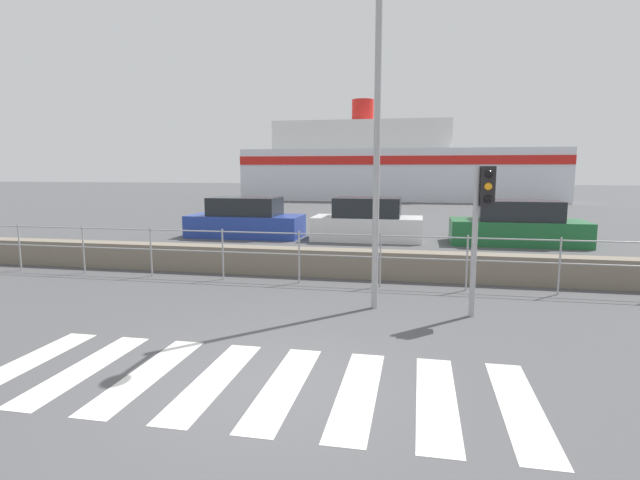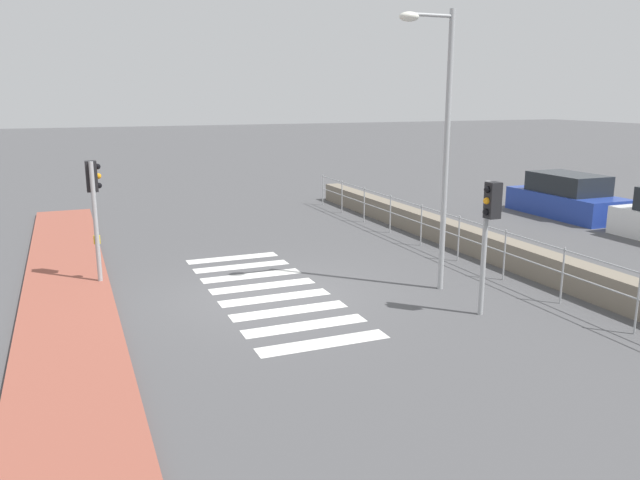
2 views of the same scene
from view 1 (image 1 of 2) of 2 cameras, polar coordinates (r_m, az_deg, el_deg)
name	(u,v)px [view 1 (image 1 of 2)]	position (r m, az deg, el deg)	size (l,w,h in m)	color
ground_plane	(269,384)	(6.33, -5.84, -16.11)	(160.00, 160.00, 0.00)	#4C4C4F
crosswalk	(248,382)	(6.41, -8.21, -15.80)	(6.75, 2.40, 0.01)	silver
seawall	(345,263)	(12.09, 2.84, -2.66)	(22.55, 0.55, 0.66)	slate
harbor_fence	(339,250)	(11.16, 2.19, -1.17)	(20.33, 0.04, 1.20)	#9EA0A3
traffic_light_far	(483,207)	(9.01, 18.09, 3.59)	(0.34, 0.32, 2.64)	#9EA0A3
streetlamp	(376,105)	(8.99, 6.46, 15.11)	(0.32, 1.27, 5.92)	#9EA0A3
ferry_boat	(391,167)	(42.31, 8.15, 8.29)	(25.48, 6.16, 8.23)	silver
parked_car_blue	(246,220)	(19.32, -8.50, 2.28)	(4.32, 1.87, 1.52)	#233D9E
parked_car_white	(367,222)	(18.29, 5.42, 2.06)	(3.96, 1.78, 1.56)	silver
parked_car_green	(517,226)	(18.50, 21.63, 1.54)	(4.48, 1.89, 1.52)	#1E6633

